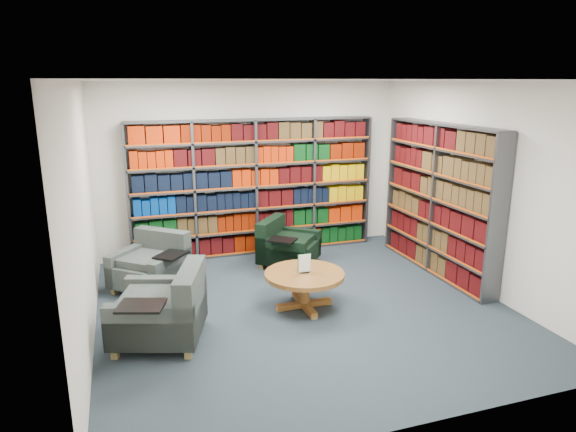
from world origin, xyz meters
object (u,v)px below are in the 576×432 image
object	(u,v)px
chair_teal_left	(153,266)
chair_teal_front	(167,312)
coffee_table	(304,280)
chair_green_right	(284,247)

from	to	relation	value
chair_teal_left	chair_teal_front	distance (m)	1.64
chair_teal_left	chair_teal_front	xyz separation A→B (m)	(0.03, -1.64, 0.03)
chair_teal_front	coffee_table	distance (m)	1.76
chair_teal_front	chair_green_right	bearing A→B (deg)	44.32
coffee_table	chair_teal_front	bearing A→B (deg)	-169.24
chair_teal_left	coffee_table	world-z (taller)	chair_teal_left
chair_green_right	chair_teal_front	size ratio (longest dim) A/B	0.91
chair_green_right	coffee_table	distance (m)	1.62
chair_teal_left	chair_teal_front	bearing A→B (deg)	-88.98
chair_teal_left	chair_green_right	bearing A→B (deg)	8.18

